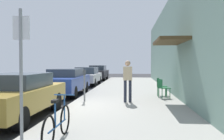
% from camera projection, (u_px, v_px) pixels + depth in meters
% --- Properties ---
extents(ground_plane, '(60.00, 60.00, 0.00)m').
position_uv_depth(ground_plane, '(65.00, 110.00, 8.68)').
color(ground_plane, '#2D2D30').
extents(sidewalk_slab, '(4.50, 32.00, 0.12)m').
position_uv_depth(sidewalk_slab, '(128.00, 100.00, 10.47)').
color(sidewalk_slab, '#9E9B93').
rests_on(sidewalk_slab, ground_plane).
extents(building_facade, '(1.40, 32.00, 5.36)m').
position_uv_depth(building_facade, '(183.00, 41.00, 10.18)').
color(building_facade, gray).
rests_on(building_facade, ground_plane).
extents(parked_car_0, '(1.80, 4.40, 1.39)m').
position_uv_depth(parked_car_0, '(17.00, 95.00, 7.29)').
color(parked_car_0, '#A58433').
rests_on(parked_car_0, ground_plane).
extents(parked_car_1, '(1.80, 4.40, 1.41)m').
position_uv_depth(parked_car_1, '(66.00, 81.00, 12.58)').
color(parked_car_1, navy).
rests_on(parked_car_1, ground_plane).
extents(parked_car_2, '(1.80, 4.40, 1.41)m').
position_uv_depth(parked_car_2, '(87.00, 76.00, 18.34)').
color(parked_car_2, '#B7B7BC').
rests_on(parked_car_2, ground_plane).
extents(parked_car_3, '(1.80, 4.40, 1.50)m').
position_uv_depth(parked_car_3, '(98.00, 72.00, 24.14)').
color(parked_car_3, black).
rests_on(parked_car_3, ground_plane).
extents(parking_meter, '(0.12, 0.10, 1.32)m').
position_uv_depth(parking_meter, '(84.00, 83.00, 9.88)').
color(parking_meter, slate).
rests_on(parking_meter, sidewalk_slab).
extents(street_sign, '(0.32, 0.06, 2.60)m').
position_uv_depth(street_sign, '(21.00, 67.00, 4.38)').
color(street_sign, gray).
rests_on(street_sign, sidewalk_slab).
extents(bicycle_0, '(0.46, 1.71, 0.90)m').
position_uv_depth(bicycle_0, '(58.00, 124.00, 4.75)').
color(bicycle_0, black).
rests_on(bicycle_0, sidewalk_slab).
extents(cafe_chair_0, '(0.55, 0.55, 0.87)m').
position_uv_depth(cafe_chair_0, '(163.00, 87.00, 10.70)').
color(cafe_chair_0, '#14592D').
rests_on(cafe_chair_0, sidewalk_slab).
extents(cafe_chair_1, '(0.54, 0.54, 0.87)m').
position_uv_depth(cafe_chair_1, '(161.00, 85.00, 11.51)').
color(cafe_chair_1, '#14592D').
rests_on(cafe_chair_1, sidewalk_slab).
extents(pedestrian_standing, '(0.36, 0.22, 1.70)m').
position_uv_depth(pedestrian_standing, '(128.00, 78.00, 9.57)').
color(pedestrian_standing, '#232838').
rests_on(pedestrian_standing, sidewalk_slab).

